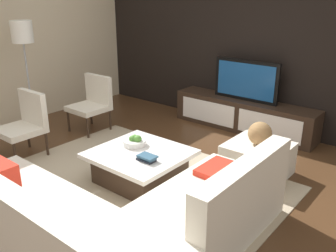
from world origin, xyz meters
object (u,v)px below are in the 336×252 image
(sectional_couch, at_px, (111,220))
(book_stack, at_px, (147,158))
(media_console, at_px, (243,115))
(floor_lamp, at_px, (23,39))
(decorative_ball, at_px, (260,133))
(coffee_table, at_px, (140,166))
(fruit_bowl, at_px, (135,142))
(television, at_px, (246,80))
(accent_chair_near, at_px, (26,121))
(ottoman, at_px, (257,160))
(accent_chair_far, at_px, (93,100))

(sectional_couch, bearing_deg, book_stack, 113.86)
(media_console, bearing_deg, sectional_couch, -81.13)
(sectional_couch, distance_m, floor_lamp, 3.49)
(sectional_couch, xyz_separation_m, decorative_ball, (0.36, 2.04, 0.27))
(coffee_table, xyz_separation_m, book_stack, (0.22, -0.12, 0.21))
(decorative_ball, xyz_separation_m, book_stack, (-0.76, -1.14, -0.13))
(fruit_bowl, bearing_deg, television, 82.83)
(coffee_table, height_order, accent_chair_near, accent_chair_near)
(television, bearing_deg, fruit_bowl, -97.17)
(ottoman, bearing_deg, floor_lamp, -165.57)
(decorative_ball, height_order, book_stack, decorative_ball)
(media_console, bearing_deg, coffee_table, -92.49)
(sectional_couch, relative_size, coffee_table, 2.43)
(ottoman, bearing_deg, accent_chair_near, -152.00)
(accent_chair_near, xyz_separation_m, floor_lamp, (-0.76, 0.54, 0.96))
(accent_chair_near, xyz_separation_m, accent_chair_far, (-0.07, 1.21, 0.00))
(accent_chair_near, bearing_deg, accent_chair_far, 88.89)
(floor_lamp, relative_size, fruit_bowl, 6.13)
(media_console, bearing_deg, accent_chair_far, -141.45)
(coffee_table, distance_m, accent_chair_near, 1.78)
(fruit_bowl, height_order, accent_chair_far, accent_chair_far)
(floor_lamp, bearing_deg, fruit_bowl, -0.88)
(ottoman, xyz_separation_m, fruit_bowl, (-1.16, -0.92, 0.23))
(accent_chair_near, relative_size, fruit_bowl, 3.11)
(television, relative_size, book_stack, 4.87)
(decorative_ball, relative_size, book_stack, 1.28)
(accent_chair_near, height_order, ottoman, accent_chair_near)
(floor_lamp, distance_m, book_stack, 2.89)
(accent_chair_far, bearing_deg, media_console, 38.55)
(floor_lamp, bearing_deg, book_stack, -5.47)
(sectional_couch, height_order, accent_chair_far, accent_chair_far)
(television, relative_size, accent_chair_far, 1.23)
(accent_chair_near, distance_m, accent_chair_far, 1.21)
(coffee_table, relative_size, ottoman, 1.47)
(accent_chair_far, bearing_deg, coffee_table, -24.24)
(media_console, xyz_separation_m, fruit_bowl, (-0.28, -2.20, 0.18))
(television, xyz_separation_m, accent_chair_near, (-1.80, -2.70, -0.33))
(ottoman, relative_size, accent_chair_far, 0.80)
(coffee_table, bearing_deg, fruit_bowl, 150.33)
(accent_chair_near, height_order, decorative_ball, accent_chair_near)
(decorative_ball, bearing_deg, accent_chair_near, -152.00)
(television, bearing_deg, floor_lamp, -139.84)
(decorative_ball, bearing_deg, ottoman, 0.00)
(media_console, height_order, ottoman, media_console)
(media_console, distance_m, sectional_couch, 3.35)
(media_console, bearing_deg, fruit_bowl, -97.17)
(coffee_table, bearing_deg, decorative_ball, 46.14)
(television, bearing_deg, media_console, -90.00)
(media_console, relative_size, decorative_ball, 8.31)
(fruit_bowl, distance_m, decorative_ball, 1.48)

